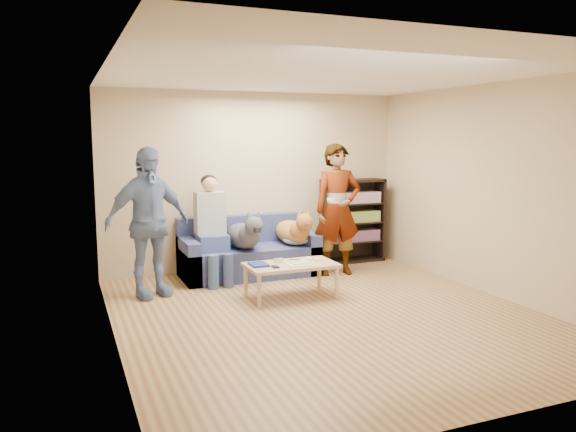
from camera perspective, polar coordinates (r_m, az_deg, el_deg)
name	(u,v)px	position (r m, az deg, el deg)	size (l,w,h in m)	color
ground	(329,315)	(6.28, 4.18, -10.03)	(5.00, 5.00, 0.00)	brown
ceiling	(331,73)	(6.02, 4.44, 14.25)	(5.00, 5.00, 0.00)	white
wall_back	(255,181)	(8.32, -3.38, 3.53)	(4.50, 4.50, 0.00)	tan
wall_front	(499,235)	(3.95, 20.62, -1.82)	(4.50, 4.50, 0.00)	tan
wall_left	(111,208)	(5.41, -17.59, 0.81)	(5.00, 5.00, 0.00)	tan
wall_right	(496,191)	(7.29, 20.37, 2.44)	(5.00, 5.00, 0.00)	tan
blanket	(297,240)	(8.00, 0.94, -2.41)	(0.41, 0.35, 0.14)	#ABABB0
person_standing_right	(337,210)	(7.97, 5.05, 0.64)	(0.68, 0.44, 1.86)	gray
person_standing_left	(148,222)	(7.01, -14.07, -0.64)	(1.08, 0.45, 1.84)	#6D88AE
held_controller	(331,200)	(7.68, 4.41, 1.68)	(0.04, 0.13, 0.03)	white
notebook_blue	(259,264)	(6.75, -3.01, -4.94)	(0.20, 0.26, 0.03)	navy
papers	(298,264)	(6.78, 1.02, -4.93)	(0.26, 0.20, 0.01)	white
magazine	(300,263)	(6.80, 1.19, -4.76)	(0.22, 0.17, 0.01)	#C0B999
camera_silver	(278,260)	(6.91, -1.00, -4.53)	(0.11, 0.06, 0.05)	#B0B0B4
controller_a	(309,259)	(7.04, 2.11, -4.38)	(0.04, 0.13, 0.03)	white
controller_b	(317,260)	(7.00, 2.98, -4.45)	(0.09, 0.06, 0.03)	silver
headphone_cup_a	(307,262)	(6.90, 1.91, -4.67)	(0.07, 0.07, 0.02)	silver
headphone_cup_b	(304,260)	(6.98, 1.64, -4.53)	(0.07, 0.07, 0.02)	silver
pen_orange	(295,266)	(6.70, 0.67, -5.12)	(0.01, 0.01, 0.14)	#CD5E1C
pen_black	(294,260)	(7.05, 0.65, -4.44)	(0.01, 0.01, 0.14)	black
wallet	(275,267)	(6.65, -1.30, -5.18)	(0.07, 0.12, 0.01)	black
sofa	(248,255)	(8.00, -4.08, -4.02)	(1.90, 0.85, 0.82)	#515B93
person_seated	(212,225)	(7.65, -7.74, -0.89)	(0.40, 0.73, 1.47)	#445D96
dog_gray	(245,234)	(7.70, -4.41, -1.88)	(0.39, 1.24, 0.57)	#4D4E57
dog_tan	(294,231)	(8.00, 0.63, -1.51)	(0.38, 1.15, 0.56)	#B27E36
coffee_table	(291,267)	(6.86, 0.31, -5.23)	(1.10, 0.60, 0.42)	tan
bookshelf	(352,219)	(8.85, 6.56, -0.28)	(1.00, 0.34, 1.30)	black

